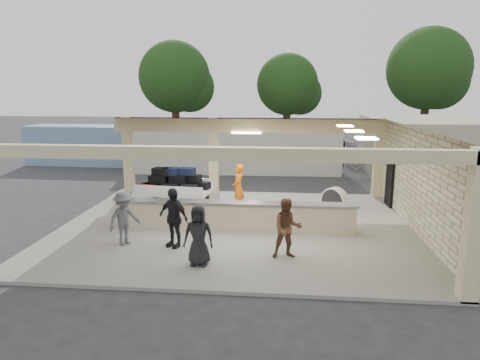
# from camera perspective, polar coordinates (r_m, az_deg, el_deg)

# --- Properties ---
(ground) EXTENTS (120.00, 120.00, 0.00)m
(ground) POSITION_cam_1_polar(r_m,az_deg,el_deg) (15.07, -0.58, -6.40)
(ground) COLOR #28292B
(ground) RESTS_ON ground
(pavilion) EXTENTS (12.01, 10.00, 3.55)m
(pavilion) POSITION_cam_1_polar(r_m,az_deg,el_deg) (15.32, 0.46, -0.85)
(pavilion) COLOR slate
(pavilion) RESTS_ON ground
(baggage_counter) EXTENTS (8.20, 0.58, 0.98)m
(baggage_counter) POSITION_cam_1_polar(r_m,az_deg,el_deg) (14.42, -0.80, -4.81)
(baggage_counter) COLOR #BBAA8C
(baggage_counter) RESTS_ON pavilion
(luggage_cart) EXTENTS (2.91, 1.98, 1.60)m
(luggage_cart) POSITION_cam_1_polar(r_m,az_deg,el_deg) (17.31, -8.72, -0.68)
(luggage_cart) COLOR white
(luggage_cart) RESTS_ON pavilion
(drum_fan) EXTENTS (0.97, 0.92, 1.12)m
(drum_fan) POSITION_cam_1_polar(r_m,az_deg,el_deg) (16.25, 12.48, -2.76)
(drum_fan) COLOR white
(drum_fan) RESTS_ON pavilion
(baggage_handler) EXTENTS (0.41, 0.70, 1.85)m
(baggage_handler) POSITION_cam_1_polar(r_m,az_deg,el_deg) (16.55, -0.22, -1.04)
(baggage_handler) COLOR orange
(baggage_handler) RESTS_ON pavilion
(passenger_a) EXTENTS (0.88, 0.48, 1.71)m
(passenger_a) POSITION_cam_1_polar(r_m,az_deg,el_deg) (12.06, 6.32, -6.43)
(passenger_a) COLOR brown
(passenger_a) RESTS_ON pavilion
(passenger_b) EXTENTS (1.12, 0.83, 1.81)m
(passenger_b) POSITION_cam_1_polar(r_m,az_deg,el_deg) (12.97, -8.90, -4.96)
(passenger_b) COLOR black
(passenger_b) RESTS_ON pavilion
(passenger_c) EXTENTS (0.91, 1.10, 1.66)m
(passenger_c) POSITION_cam_1_polar(r_m,az_deg,el_deg) (13.45, -15.20, -4.96)
(passenger_c) COLOR #515056
(passenger_c) RESTS_ON pavilion
(passenger_d) EXTENTS (0.81, 0.34, 1.65)m
(passenger_d) POSITION_cam_1_polar(r_m,az_deg,el_deg) (11.59, -5.56, -7.36)
(passenger_d) COLOR black
(passenger_d) RESTS_ON pavilion
(car_white_a) EXTENTS (4.89, 3.13, 1.29)m
(car_white_a) POSITION_cam_1_polar(r_m,az_deg,el_deg) (27.57, 18.74, 2.78)
(car_white_a) COLOR white
(car_white_a) RESTS_ON ground
(car_white_b) EXTENTS (5.14, 3.31, 1.52)m
(car_white_b) POSITION_cam_1_polar(r_m,az_deg,el_deg) (29.42, 22.80, 3.25)
(car_white_b) COLOR white
(car_white_b) RESTS_ON ground
(car_dark) EXTENTS (5.02, 2.58, 1.59)m
(car_dark) POSITION_cam_1_polar(r_m,az_deg,el_deg) (30.21, 12.67, 4.17)
(car_dark) COLOR black
(car_dark) RESTS_ON ground
(container_white) EXTENTS (12.35, 2.79, 2.66)m
(container_white) POSITION_cam_1_polar(r_m,az_deg,el_deg) (25.07, -0.95, 4.14)
(container_white) COLOR silver
(container_white) RESTS_ON ground
(container_blue) EXTENTS (9.62, 2.60, 2.48)m
(container_blue) POSITION_cam_1_polar(r_m,az_deg,el_deg) (28.90, -17.83, 4.44)
(container_blue) COLOR #7A98C4
(container_blue) RESTS_ON ground
(fence) EXTENTS (12.06, 0.06, 2.03)m
(fence) POSITION_cam_1_polar(r_m,az_deg,el_deg) (25.35, 27.41, 2.24)
(fence) COLOR gray
(fence) RESTS_ON ground
(tree_left) EXTENTS (6.60, 6.30, 9.00)m
(tree_left) POSITION_cam_1_polar(r_m,az_deg,el_deg) (39.47, -8.19, 13.08)
(tree_left) COLOR #382619
(tree_left) RESTS_ON ground
(tree_mid) EXTENTS (6.00, 5.60, 8.00)m
(tree_mid) POSITION_cam_1_polar(r_m,az_deg,el_deg) (40.38, 6.79, 12.20)
(tree_mid) COLOR #382619
(tree_mid) RESTS_ON ground
(tree_right) EXTENTS (7.20, 7.00, 10.00)m
(tree_right) POSITION_cam_1_polar(r_m,az_deg,el_deg) (41.43, 24.15, 12.99)
(tree_right) COLOR #382619
(tree_right) RESTS_ON ground
(adjacent_building) EXTENTS (6.00, 8.00, 3.20)m
(adjacent_building) POSITION_cam_1_polar(r_m,az_deg,el_deg) (25.69, 23.61, 3.94)
(adjacent_building) COLOR #B5AF90
(adjacent_building) RESTS_ON ground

